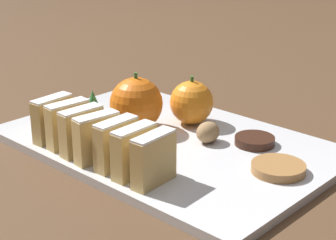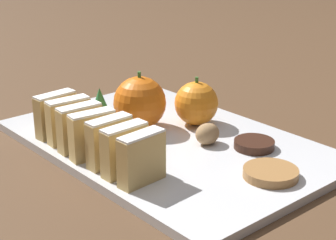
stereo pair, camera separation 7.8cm
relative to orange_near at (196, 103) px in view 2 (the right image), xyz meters
The scene contains 15 objects.
ground_plane 0.09m from the orange_near, 165.02° to the right, with size 6.00×6.00×0.00m, color #513823.
serving_platter 0.09m from the orange_near, 165.02° to the right, with size 0.30×0.46×0.01m.
stollen_slice_front 0.21m from the orange_near, 151.54° to the right, with size 0.06×0.02×0.06m.
stollen_slice_second 0.20m from the orange_near, 160.11° to the right, with size 0.06×0.02×0.06m.
stollen_slice_third 0.19m from the orange_near, 169.65° to the right, with size 0.06×0.02×0.06m.
stollen_slice_fourth 0.19m from the orange_near, behind, with size 0.06×0.03×0.06m.
stollen_slice_fifth 0.19m from the orange_near, 169.95° to the left, with size 0.06×0.02×0.06m.
stollen_slice_sixth 0.19m from the orange_near, 160.08° to the left, with size 0.06×0.02×0.06m.
stollen_slice_back 0.21m from the orange_near, 151.57° to the left, with size 0.06×0.02×0.06m.
orange_near is the anchor object (origin of this frame).
orange_far 0.09m from the orange_near, 150.38° to the left, with size 0.08×0.08×0.09m.
walnut 0.08m from the orange_near, 122.01° to the right, with size 0.04×0.03×0.03m.
chocolate_cookie 0.12m from the orange_near, 91.83° to the right, with size 0.06×0.06×0.01m.
gingerbread_cookie 0.20m from the orange_near, 106.44° to the right, with size 0.07×0.07×0.01m.
evergreen_sprig 0.15m from the orange_near, 128.11° to the left, with size 0.04×0.04×0.05m.
Camera 2 is at (-0.48, -0.56, 0.32)m, focal length 60.00 mm.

